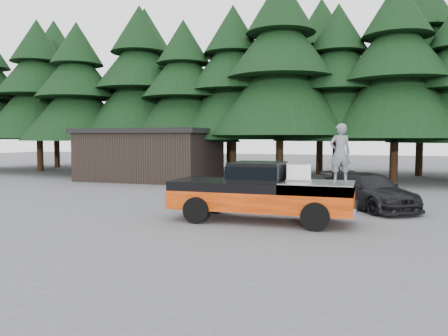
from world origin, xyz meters
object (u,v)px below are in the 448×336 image
(pickup_truck, at_px, (261,201))
(parked_car, at_px, (368,191))
(utility_building, at_px, (152,154))
(air_compressor, at_px, (298,173))
(man_on_bed, at_px, (340,153))

(pickup_truck, xyz_separation_m, parked_car, (3.31, 3.82, 0.01))
(utility_building, bearing_deg, air_compressor, -46.05)
(parked_car, bearing_deg, man_on_bed, -139.21)
(parked_car, relative_size, utility_building, 0.55)
(man_on_bed, bearing_deg, pickup_truck, -17.04)
(pickup_truck, height_order, utility_building, utility_building)
(parked_car, height_order, utility_building, utility_building)
(man_on_bed, height_order, utility_building, utility_building)
(air_compressor, xyz_separation_m, parked_car, (2.15, 3.61, -0.91))
(man_on_bed, xyz_separation_m, parked_car, (0.86, 3.64, -1.56))
(air_compressor, height_order, man_on_bed, man_on_bed)
(pickup_truck, distance_m, man_on_bed, 2.92)
(pickup_truck, xyz_separation_m, man_on_bed, (2.45, 0.17, 1.57))
(man_on_bed, relative_size, parked_car, 0.39)
(parked_car, bearing_deg, air_compressor, -156.70)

